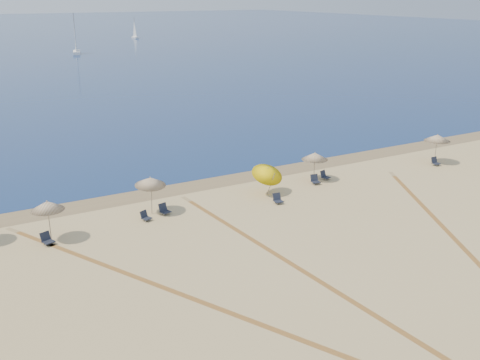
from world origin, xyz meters
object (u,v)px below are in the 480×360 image
object	(u,v)px
chair_5	(315,180)
sailboat_3	(76,42)
chair_7	(435,162)
sailboat_1	(135,32)
umbrella_1	(47,206)
chair_1	(47,239)
umbrella_5	(437,138)
chair_2	(145,216)
umbrella_2	(150,181)
chair_3	(164,210)
chair_6	(325,176)
umbrella_4	(315,156)
chair_4	(278,199)
umbrella_3	(268,172)

from	to	relation	value
chair_5	sailboat_3	size ratio (longest dim) A/B	0.08
chair_7	sailboat_1	bearing A→B (deg)	84.05
umbrella_1	chair_1	bearing A→B (deg)	-128.49
umbrella_5	sailboat_3	world-z (taller)	sailboat_3
chair_2	sailboat_1	world-z (taller)	sailboat_1
umbrella_5	sailboat_1	xyz separation A→B (m)	(24.14, 148.94, -0.28)
umbrella_1	umbrella_2	world-z (taller)	umbrella_2
umbrella_2	chair_2	world-z (taller)	umbrella_2
umbrella_1	chair_3	bearing A→B (deg)	4.80
chair_6	chair_2	bearing A→B (deg)	165.74
chair_1	chair_2	size ratio (longest dim) A/B	1.10
umbrella_4	chair_4	size ratio (longest dim) A/B	3.12
sailboat_1	umbrella_5	bearing A→B (deg)	-97.08
chair_4	chair_2	bearing A→B (deg)	177.02
chair_3	sailboat_3	bearing A→B (deg)	64.41
umbrella_1	sailboat_3	xyz separation A→B (m)	(27.90, 108.47, 0.67)
chair_2	sailboat_3	bearing A→B (deg)	55.37
chair_6	chair_1	bearing A→B (deg)	166.20
umbrella_2	sailboat_1	distance (m)	156.11
chair_5	chair_6	world-z (taller)	chair_5
umbrella_3	chair_1	size ratio (longest dim) A/B	2.93
chair_7	sailboat_1	world-z (taller)	sailboat_1
chair_2	chair_3	size ratio (longest dim) A/B	0.94
chair_1	chair_5	bearing A→B (deg)	-16.56
umbrella_2	chair_3	size ratio (longest dim) A/B	3.20
chair_2	chair_7	bearing A→B (deg)	-24.53
chair_2	sailboat_3	xyz separation A→B (m)	(21.83, 108.27, 2.65)
umbrella_1	umbrella_4	xyz separation A→B (m)	(20.68, 1.44, -0.25)
chair_2	chair_5	size ratio (longest dim) A/B	0.98
chair_3	sailboat_3	world-z (taller)	sailboat_3
chair_1	sailboat_1	distance (m)	159.97
chair_2	sailboat_1	xyz separation A→B (m)	(50.83, 148.78, 1.74)
chair_7	sailboat_1	distance (m)	151.39
chair_1	chair_4	bearing A→B (deg)	-23.31
umbrella_3	sailboat_3	world-z (taller)	sailboat_3
chair_6	sailboat_1	world-z (taller)	sailboat_1
umbrella_3	chair_6	bearing A→B (deg)	7.66
umbrella_2	chair_5	size ratio (longest dim) A/B	3.32
umbrella_4	chair_3	world-z (taller)	umbrella_4
chair_4	chair_6	world-z (taller)	chair_4
umbrella_1	chair_5	bearing A→B (deg)	2.01
umbrella_1	umbrella_3	world-z (taller)	umbrella_1
chair_1	chair_7	bearing A→B (deg)	-19.65
chair_2	umbrella_5	bearing A→B (deg)	-23.57
umbrella_3	sailboat_1	distance (m)	154.15
chair_7	umbrella_5	bearing A→B (deg)	49.75
umbrella_3	chair_3	world-z (taller)	umbrella_3
chair_6	chair_3	bearing A→B (deg)	164.37
umbrella_5	umbrella_3	bearing A→B (deg)	178.65
umbrella_4	chair_5	distance (m)	1.89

